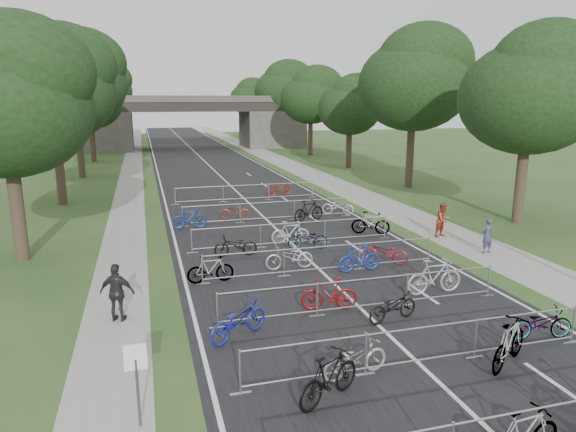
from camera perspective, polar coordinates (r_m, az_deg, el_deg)
The scene contains 50 objects.
road at distance 57.49m, azimuth -9.35°, elevation 6.12°, with size 11.00×140.00×0.01m, color black.
sidewalk_right at distance 58.92m, azimuth -1.56°, elevation 6.44°, with size 3.00×140.00×0.01m, color gray.
sidewalk_left at distance 57.14m, azimuth -16.87°, elevation 5.70°, with size 2.00×140.00×0.01m, color gray.
lane_markings at distance 57.49m, azimuth -9.35°, elevation 6.11°, with size 0.12×140.00×0.00m, color silver.
overpass_bridge at distance 72.11m, azimuth -10.86°, elevation 10.20°, with size 31.00×8.00×7.05m.
park_sign at distance 11.09m, azimuth -16.51°, elevation -16.09°, with size 0.45×0.06×1.83m.
tree_left_0 at distance 23.22m, azimuth -28.78°, elevation 11.16°, with size 6.72×6.72×10.25m.
tree_right_0 at distance 29.93m, azimuth 25.54°, elevation 12.35°, with size 7.17×7.17×10.93m.
tree_left_1 at distance 35.05m, azimuth -24.64°, elevation 12.94°, with size 7.56×7.56×11.53m.
tree_right_1 at distance 39.82m, azimuth 14.01°, elevation 14.41°, with size 8.18×8.18×12.47m.
tree_left_2 at distance 46.97m, azimuth -22.57°, elevation 13.80°, with size 8.40×8.40×12.81m.
tree_right_2 at distance 50.60m, azimuth 7.04°, elevation 12.05°, with size 6.16×6.16×9.39m.
tree_left_3 at distance 58.89m, azimuth -21.13°, elevation 11.93°, with size 6.72×6.72×10.25m.
tree_right_3 at distance 61.85m, azimuth 2.66°, elevation 13.16°, with size 7.17×7.17×10.93m.
tree_left_4 at distance 70.86m, azimuth -20.35°, elevation 12.66°, with size 7.56×7.56×11.53m.
tree_right_4 at distance 73.34m, azimuth -0.38°, elevation 13.87°, with size 8.18×8.18×12.47m.
tree_left_5 at distance 82.85m, azimuth -19.79°, elevation 13.17°, with size 8.40×8.40×12.81m.
tree_right_5 at distance 84.96m, azimuth -2.58°, elevation 12.40°, with size 6.16×6.16×9.39m.
tree_left_6 at distance 94.81m, azimuth -19.26°, elevation 12.09°, with size 6.72×6.72×10.25m.
tree_right_6 at distance 96.67m, azimuth -4.27°, elevation 13.00°, with size 7.17×7.17×10.93m.
barrier_row_1 at distance 13.57m, azimuth 14.73°, elevation -13.81°, with size 9.70×0.08×1.10m.
barrier_row_2 at distance 16.48m, azimuth 8.36°, elevation -8.63°, with size 9.70×0.08×1.10m.
barrier_row_3 at distance 19.81m, azimuth 3.88°, elevation -4.81°, with size 9.70×0.08×1.10m.
barrier_row_4 at distance 23.46m, azimuth 0.60°, elevation -1.98°, with size 9.70×0.08×1.10m.
barrier_row_5 at distance 28.16m, azimuth -2.27°, elevation 0.52°, with size 9.70×0.08×1.10m.
barrier_row_6 at distance 33.91m, azimuth -4.66°, elevation 2.60°, with size 9.70×0.08×1.10m.
bike_4 at distance 11.82m, azimuth 4.59°, elevation -17.48°, with size 0.54×1.92×1.16m, color black.
bike_5 at distance 12.86m, azimuth 7.48°, elevation -15.45°, with size 0.62×1.78×0.93m, color #A6A5AC.
bike_6 at distance 14.24m, azimuth 23.36°, elevation -12.90°, with size 0.57×2.02×1.21m, color #A4A7AC.
bike_7 at distance 16.13m, azimuth 26.30°, elevation -10.67°, with size 0.62×1.79×0.94m, color #A4A7AC.
bike_8 at distance 14.61m, azimuth -5.56°, elevation -11.48°, with size 0.71×2.04×1.07m, color navy.
bike_9 at distance 16.42m, azimuth 4.59°, elevation -8.63°, with size 0.51×1.80×1.08m, color maroon.
bike_10 at distance 15.95m, azimuth 11.55°, elevation -9.82°, with size 0.62×1.77×0.93m, color black.
bike_11 at distance 18.32m, azimuth 15.97°, elevation -6.53°, with size 0.58×2.07×1.24m, color #A7A5AD.
bike_12 at distance 18.93m, azimuth -8.62°, elevation -5.88°, with size 0.48×1.70×1.02m, color #A4A7AC.
bike_13 at distance 20.17m, azimuth 0.17°, elevation -4.58°, with size 0.67×1.92×1.01m, color #A5A5AD.
bike_14 at distance 20.10m, azimuth 7.95°, elevation -4.69°, with size 0.50×1.77×1.06m, color navy.
bike_15 at distance 21.17m, azimuth 10.74°, elevation -4.01°, with size 0.65×1.86×0.98m, color maroon.
bike_16 at distance 21.93m, azimuth -5.83°, elevation -3.28°, with size 0.63×1.82×0.96m, color black.
bike_17 at distance 23.67m, azimuth 0.27°, elevation -1.85°, with size 0.51×1.79×1.08m, color #B6B5BD.
bike_18 at distance 22.90m, azimuth 2.21°, elevation -2.57°, with size 0.61×1.76×0.93m, color #A4A7AC.
bike_19 at distance 25.67m, azimuth 9.17°, elevation -0.79°, with size 0.53×1.89×1.13m, color #A4A7AC.
bike_20 at distance 27.00m, azimuth -10.92°, elevation -0.25°, with size 0.51×1.79×1.08m, color navy.
bike_21 at distance 28.80m, azimuth -5.90°, elevation 0.52°, with size 0.58×1.66×0.87m, color maroon.
bike_22 at distance 28.03m, azimuth 2.31°, elevation 0.58°, with size 0.57×2.00×1.20m, color black.
bike_23 at distance 29.86m, azimuth 5.57°, elevation 1.06°, with size 0.64×1.84×0.97m, color #B4B5BC.
bike_27 at distance 35.45m, azimuth -0.97°, elevation 3.08°, with size 0.51×1.82×1.09m, color maroon.
pedestrian_a at distance 23.81m, azimuth 21.26°, elevation -2.04°, with size 0.57×0.38×1.58m, color #33374C.
pedestrian_b at distance 25.93m, azimuth 16.85°, elevation -0.44°, with size 0.81×0.63×1.67m, color maroon.
pedestrian_c at distance 16.30m, azimuth -18.45°, elevation -8.11°, with size 1.05×0.44×1.79m, color black.
Camera 1 is at (-6.41, -6.76, 6.53)m, focal length 32.00 mm.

